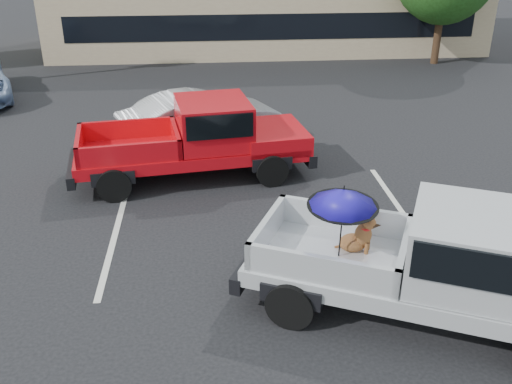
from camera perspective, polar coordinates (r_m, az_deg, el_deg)
ground at (r=10.09m, az=1.97°, el=-8.46°), size 90.00×90.00×0.00m
stripe_left at (r=11.89m, az=-13.77°, el=-3.60°), size 0.12×5.00×0.01m
stripe_right at (r=12.44m, az=14.68°, el=-2.36°), size 0.12×5.00×0.01m
silver_pickup at (r=9.01m, az=18.77°, el=-6.59°), size 5.99×4.16×2.06m
red_pickup at (r=13.66m, az=-4.95°, el=5.62°), size 5.90×2.72×1.87m
silver_sedan at (r=15.79m, az=-5.48°, el=7.24°), size 4.72×3.16×1.47m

